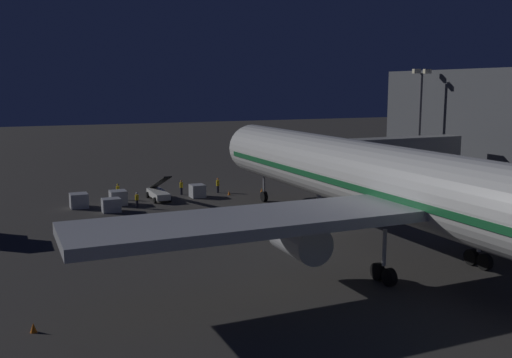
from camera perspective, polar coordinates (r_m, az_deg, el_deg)
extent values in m
plane|color=#383533|center=(55.27, 6.55, -4.71)|extent=(320.00, 320.00, 0.00)
cylinder|color=silver|center=(44.64, 14.22, -0.52)|extent=(5.55, 56.81, 5.55)
sphere|color=silver|center=(69.04, -0.40, 3.09)|extent=(5.44, 5.44, 5.44)
cube|color=#196033|center=(44.71, 14.20, -1.04)|extent=(5.61, 54.54, 0.50)
cube|color=black|center=(67.43, 0.16, 3.77)|extent=(3.06, 1.40, 0.90)
cube|color=#B7BABF|center=(42.75, 16.40, -2.35)|extent=(49.66, 6.43, 0.70)
cylinder|color=black|center=(51.91, 22.12, -2.67)|extent=(2.16, 0.15, 2.16)
cylinder|color=#B7BABF|center=(38.65, 4.29, -5.90)|extent=(2.54, 4.56, 2.54)
cylinder|color=black|center=(40.61, 2.78, -5.14)|extent=(2.16, 0.15, 2.16)
cylinder|color=#B7BABF|center=(66.33, 0.81, -0.16)|extent=(0.28, 0.28, 2.52)
cylinder|color=black|center=(66.66, 0.80, -1.74)|extent=(0.45, 1.20, 1.20)
cylinder|color=#B7BABF|center=(45.36, 21.16, -5.14)|extent=(0.28, 0.28, 2.52)
cylinder|color=black|center=(46.28, 20.46, -7.21)|extent=(0.45, 1.20, 1.20)
cylinder|color=black|center=(45.40, 21.61, -7.59)|extent=(0.45, 1.20, 1.20)
cylinder|color=#B7BABF|center=(40.00, 12.53, -6.61)|extent=(0.28, 0.28, 2.52)
cylinder|color=black|center=(41.04, 11.90, -8.90)|extent=(0.45, 1.20, 1.20)
cylinder|color=black|center=(40.05, 12.99, -9.39)|extent=(0.45, 1.20, 1.20)
cube|color=#9E9E99|center=(69.83, 12.76, 2.93)|extent=(20.12, 2.60, 2.50)
cube|color=#9E9E99|center=(64.38, 5.53, 2.61)|extent=(3.20, 3.40, 3.00)
cube|color=black|center=(63.71, 4.43, 2.55)|extent=(0.70, 3.20, 2.70)
cylinder|color=#B7BABF|center=(65.37, 6.25, -0.47)|extent=(0.56, 0.56, 4.65)
cylinder|color=black|center=(66.03, 6.67, -2.17)|extent=(0.25, 0.60, 0.60)
cylinder|color=black|center=(65.44, 5.76, -2.25)|extent=(0.25, 0.60, 0.60)
cylinder|color=#59595E|center=(83.03, 15.79, 4.84)|extent=(0.40, 0.40, 14.91)
cube|color=#F9EFC6|center=(83.44, 16.51, 10.13)|extent=(1.10, 0.50, 0.60)
cube|color=#F9EFC6|center=(82.29, 15.53, 10.19)|extent=(1.10, 0.50, 0.60)
cube|color=silver|center=(68.60, -9.59, -1.47)|extent=(1.60, 5.19, 0.70)
cube|color=black|center=(68.38, -9.62, -0.44)|extent=(0.90, 8.94, 2.96)
cylinder|color=black|center=(70.60, -9.27, -1.45)|extent=(0.24, 0.70, 0.70)
cylinder|color=black|center=(70.20, -10.63, -1.55)|extent=(0.24, 0.70, 0.70)
cylinder|color=black|center=(67.15, -8.49, -1.97)|extent=(0.24, 0.70, 0.70)
cylinder|color=black|center=(66.73, -9.91, -2.08)|extent=(0.24, 0.70, 0.70)
cube|color=#B7BABF|center=(66.71, -13.42, -1.80)|extent=(1.79, 1.85, 1.61)
cube|color=#B7BABF|center=(63.15, -14.07, -2.51)|extent=(1.88, 1.51, 1.44)
cube|color=#B7BABF|center=(66.23, -17.04, -2.04)|extent=(1.87, 1.90, 1.58)
cube|color=#B7BABF|center=(69.66, -5.79, -1.17)|extent=(1.65, 1.78, 1.53)
cylinder|color=black|center=(69.78, -13.43, -1.62)|extent=(0.28, 0.28, 0.91)
cylinder|color=yellow|center=(69.64, -13.45, -0.97)|extent=(0.40, 0.40, 0.70)
sphere|color=tan|center=(69.56, -13.47, -0.59)|extent=(0.24, 0.24, 0.24)
sphere|color=yellow|center=(69.55, -13.47, -0.55)|extent=(0.23, 0.23, 0.23)
cylinder|color=black|center=(64.41, -11.62, -2.44)|extent=(0.28, 0.28, 0.91)
cylinder|color=yellow|center=(64.27, -11.65, -1.79)|extent=(0.40, 0.40, 0.57)
sphere|color=tan|center=(64.19, -11.66, -1.44)|extent=(0.24, 0.24, 0.24)
sphere|color=white|center=(64.19, -11.66, -1.39)|extent=(0.23, 0.23, 0.23)
cylinder|color=black|center=(72.42, -3.78, -1.01)|extent=(0.28, 0.28, 0.88)
cylinder|color=yellow|center=(72.29, -3.78, -0.40)|extent=(0.40, 0.40, 0.70)
sphere|color=tan|center=(72.21, -3.79, -0.03)|extent=(0.24, 0.24, 0.24)
sphere|color=orange|center=(72.20, -3.79, 0.01)|extent=(0.23, 0.23, 0.23)
cylinder|color=black|center=(71.55, -7.35, -1.19)|extent=(0.28, 0.28, 0.89)
cylinder|color=yellow|center=(71.42, -7.37, -0.58)|extent=(0.40, 0.40, 0.64)
sphere|color=tan|center=(71.34, -7.37, -0.24)|extent=(0.24, 0.24, 0.24)
sphere|color=orange|center=(71.34, -7.37, -0.20)|extent=(0.23, 0.23, 0.23)
cone|color=orange|center=(72.53, 0.58, -1.11)|extent=(0.36, 0.36, 0.55)
cone|color=orange|center=(70.86, -2.67, -1.36)|extent=(0.36, 0.36, 0.55)
cone|color=orange|center=(34.42, -21.07, -13.49)|extent=(0.36, 0.36, 0.55)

